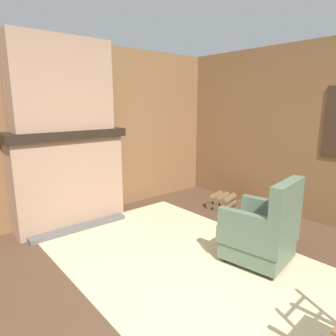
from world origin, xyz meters
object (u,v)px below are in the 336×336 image
at_px(decorative_plate_on_mantel, 58,120).
at_px(storage_case, 88,124).
at_px(firewood_stack, 221,201).
at_px(armchair, 262,232).
at_px(oil_lamp_vase, 23,124).

bearing_deg(decorative_plate_on_mantel, storage_case, 87.20).
bearing_deg(firewood_stack, decorative_plate_on_mantel, -114.38).
bearing_deg(firewood_stack, storage_case, -118.66).
xyz_separation_m(armchair, firewood_stack, (-1.40, 1.03, -0.24)).
relative_size(armchair, storage_case, 4.31).
relative_size(firewood_stack, oil_lamp_vase, 1.64).
xyz_separation_m(oil_lamp_vase, storage_case, (0.00, 0.85, -0.05)).
bearing_deg(armchair, storage_case, 8.21).
bearing_deg(armchair, oil_lamp_vase, 24.65).
height_order(firewood_stack, decorative_plate_on_mantel, decorative_plate_on_mantel).
xyz_separation_m(oil_lamp_vase, decorative_plate_on_mantel, (-0.02, 0.44, 0.03)).
xyz_separation_m(armchair, oil_lamp_vase, (-2.37, -1.59, 1.07)).
bearing_deg(firewood_stack, armchair, -36.43).
distance_m(storage_case, decorative_plate_on_mantel, 0.42).
height_order(firewood_stack, oil_lamp_vase, oil_lamp_vase).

